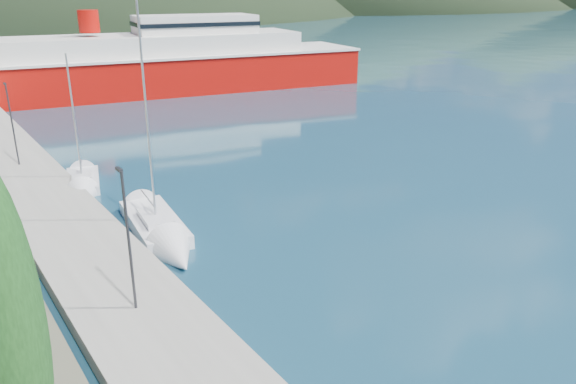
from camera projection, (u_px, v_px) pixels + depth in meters
quay at (55, 213)px, 34.19m from camera, size 5.00×88.00×0.80m
lamp_posts at (121, 229)px, 22.88m from camera, size 0.15×46.72×6.06m
sailboat_near at (166, 240)px, 30.75m from camera, size 3.81×9.94×13.94m
sailboat_mid at (83, 189)px, 38.45m from camera, size 4.00×7.23×10.13m
ferry at (157, 66)px, 74.36m from camera, size 57.37×21.30×11.16m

